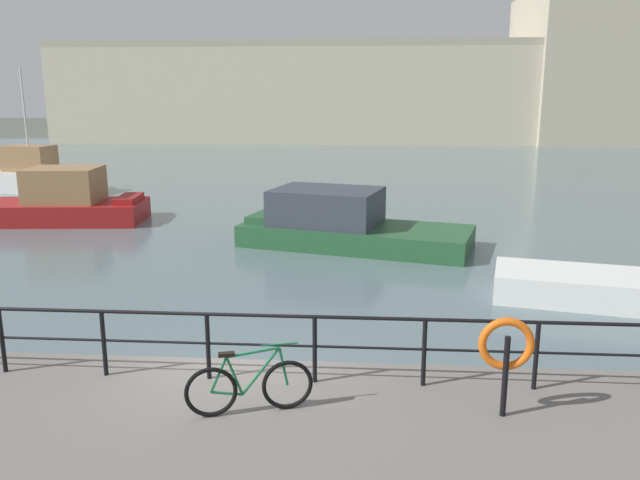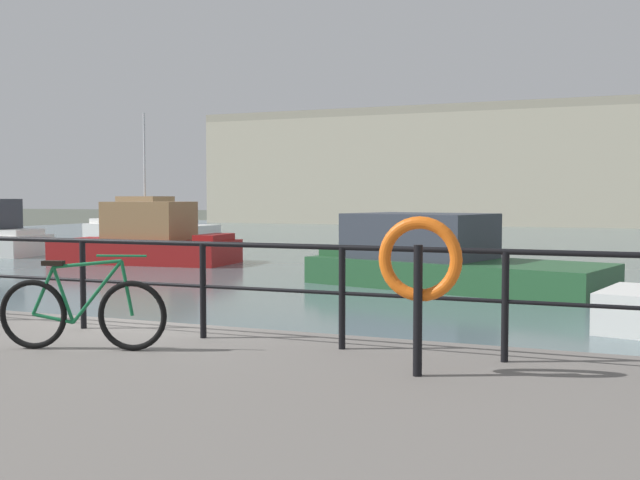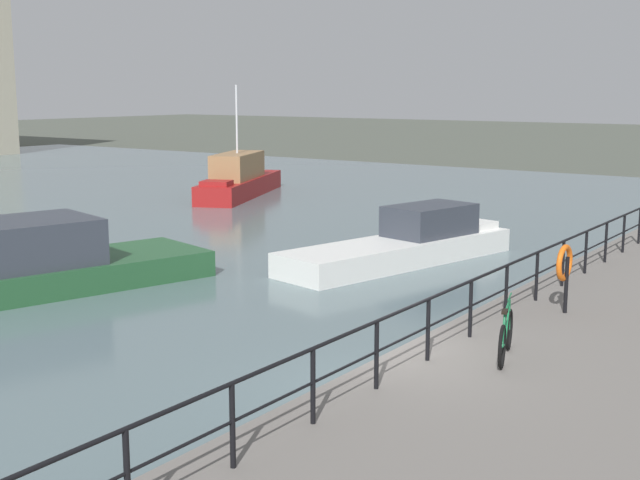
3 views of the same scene
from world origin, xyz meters
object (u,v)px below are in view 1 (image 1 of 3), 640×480
object	(u,v)px
harbor_building	(405,89)
moored_harbor_tender	(343,224)
life_ring_stand	(506,347)
moored_cabin_cruiser	(64,202)
parked_bicycle	(249,387)
moored_red_daysailer	(34,176)

from	to	relation	value
harbor_building	moored_harbor_tender	bearing A→B (deg)	-95.52
harbor_building	life_ring_stand	size ratio (longest dim) A/B	43.28
moored_harbor_tender	life_ring_stand	bearing A→B (deg)	117.10
harbor_building	moored_cabin_cruiser	distance (m)	49.28
moored_harbor_tender	moored_cabin_cruiser	world-z (taller)	moored_cabin_cruiser
harbor_building	moored_cabin_cruiser	xyz separation A→B (m)	(-16.06, -46.36, -4.64)
moored_cabin_cruiser	parked_bicycle	bearing A→B (deg)	-62.43
moored_harbor_tender	moored_red_daysailer	world-z (taller)	moored_red_daysailer
moored_red_daysailer	moored_cabin_cruiser	bearing A→B (deg)	133.68
harbor_building	moored_red_daysailer	distance (m)	44.41
moored_red_daysailer	moored_cabin_cruiser	distance (m)	9.38
moored_cabin_cruiser	moored_red_daysailer	bearing A→B (deg)	119.47
parked_bicycle	life_ring_stand	distance (m)	3.53
harbor_building	moored_harbor_tender	size ratio (longest dim) A/B	7.44
harbor_building	life_ring_stand	xyz separation A→B (m)	(-2.10, -62.42, -3.72)
harbor_building	life_ring_stand	world-z (taller)	harbor_building
harbor_building	life_ring_stand	distance (m)	62.57
life_ring_stand	parked_bicycle	bearing A→B (deg)	-176.29
moored_red_daysailer	life_ring_stand	xyz separation A→B (m)	(19.30, -23.78, 0.90)
harbor_building	moored_harbor_tender	xyz separation A→B (m)	(-4.78, -49.53, -4.72)
harbor_building	moored_red_daysailer	xyz separation A→B (m)	(-21.40, -38.64, -4.62)
moored_harbor_tender	parked_bicycle	size ratio (longest dim) A/B	4.74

